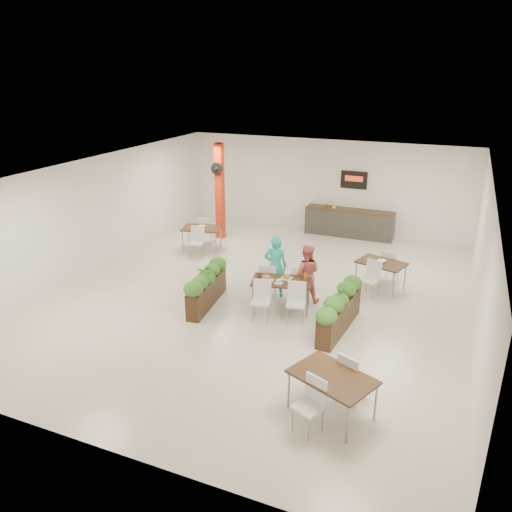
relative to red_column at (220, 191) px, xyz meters
The scene contains 12 objects.
ground 5.11m from the red_column, 51.64° to the right, with size 12.00×12.00×0.00m, color beige.
room_shell 4.85m from the red_column, 51.64° to the right, with size 10.10×12.10×3.22m.
red_column is the anchor object (origin of this frame).
service_counter 4.56m from the red_column, 25.00° to the left, with size 3.00×0.64×2.20m.
main_table 5.78m from the red_column, 48.86° to the right, with size 1.56×1.86×0.92m.
diner_man 5.01m from the red_column, 47.27° to the right, with size 0.58×0.38×1.60m, color #29B3AE.
diner_woman 5.59m from the red_column, 41.15° to the right, with size 0.72×0.56×1.47m, color #DB6461.
planter_left 5.30m from the red_column, 67.29° to the right, with size 0.59×2.01×1.06m.
planter_right 7.20m from the red_column, 42.01° to the right, with size 0.55×2.14×1.13m.
side_table_a 1.68m from the red_column, 90.06° to the right, with size 1.34×1.67×0.92m.
side_table_b 6.22m from the red_column, 20.74° to the right, with size 1.36×1.67×0.92m.
side_table_c 9.67m from the red_column, 52.52° to the right, with size 1.58×1.65×0.92m.
Camera 1 is at (4.37, -10.73, 5.49)m, focal length 35.00 mm.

